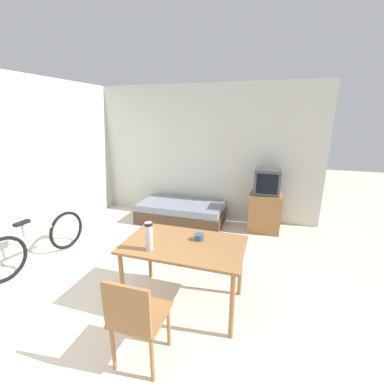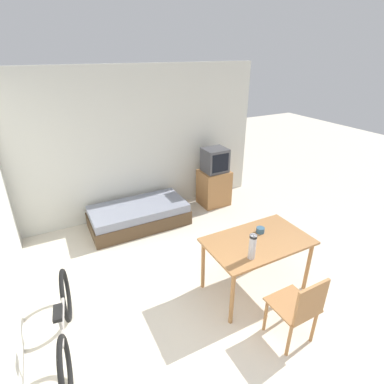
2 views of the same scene
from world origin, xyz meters
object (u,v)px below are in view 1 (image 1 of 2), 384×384
bicycle (38,243)px  mate_bowl (199,237)px  tv (265,203)px  daybed (181,212)px  wooden_chair (135,317)px  thermos_flask (149,235)px  dining_table (184,251)px

bicycle → mate_bowl: mate_bowl is taller
tv → bicycle: bearing=-145.4°
daybed → wooden_chair: size_ratio=1.92×
bicycle → thermos_flask: thermos_flask is taller
dining_table → daybed: bearing=110.4°
daybed → bicycle: bicycle is taller
dining_table → wooden_chair: wooden_chair is taller
wooden_chair → bicycle: 2.43m
tv → thermos_flask: (-1.09, -2.57, 0.39)m
tv → mate_bowl: bearing=-106.8°
daybed → tv: bearing=3.3°
daybed → thermos_flask: size_ratio=5.62×
daybed → wooden_chair: bearing=-77.2°
daybed → dining_table: (0.83, -2.24, 0.48)m
daybed → bicycle: 2.53m
wooden_chair → daybed: bearing=102.8°
daybed → thermos_flask: thermos_flask is taller
daybed → dining_table: 2.43m
mate_bowl → dining_table: bearing=-136.5°
tv → mate_bowl: size_ratio=11.15×
dining_table → wooden_chair: (-0.13, -0.86, -0.16)m
daybed → wooden_chair: 3.20m
wooden_chair → bicycle: wooden_chair is taller
wooden_chair → thermos_flask: 0.77m
dining_table → bicycle: size_ratio=0.82×
tv → daybed: bearing=-176.7°
dining_table → bicycle: (-2.31, 0.18, -0.35)m
wooden_chair → thermos_flask: thermos_flask is taller
bicycle → mate_bowl: (2.44, -0.06, 0.48)m
mate_bowl → thermos_flask: bearing=-139.6°
daybed → bicycle: bearing=-125.7°
mate_bowl → wooden_chair: bearing=-105.0°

